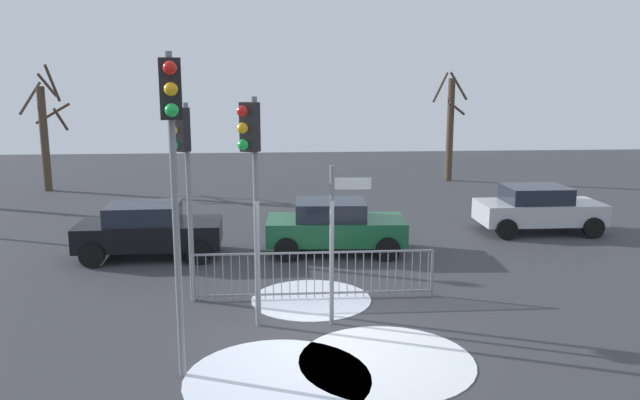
% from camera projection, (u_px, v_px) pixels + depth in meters
% --- Properties ---
extents(ground_plane, '(60.00, 60.00, 0.00)m').
position_uv_depth(ground_plane, '(322.00, 341.00, 11.59)').
color(ground_plane, '#38383D').
extents(traffic_light_rear_left, '(0.42, 0.52, 4.46)m').
position_uv_depth(traffic_light_rear_left, '(251.00, 162.00, 11.56)').
color(traffic_light_rear_left, slate).
rests_on(traffic_light_rear_left, ground).
extents(traffic_light_foreground_right, '(0.36, 0.56, 5.18)m').
position_uv_depth(traffic_light_foreground_right, '(173.00, 146.00, 9.39)').
color(traffic_light_foreground_right, slate).
rests_on(traffic_light_foreground_right, ground).
extents(traffic_light_rear_right, '(0.43, 0.50, 4.30)m').
position_uv_depth(traffic_light_rear_right, '(183.00, 158.00, 12.99)').
color(traffic_light_rear_right, slate).
rests_on(traffic_light_rear_right, ground).
extents(direction_sign_post, '(0.79, 0.10, 3.17)m').
position_uv_depth(direction_sign_post, '(335.00, 237.00, 12.06)').
color(direction_sign_post, slate).
rests_on(direction_sign_post, ground).
extents(pedestrian_guard_railing, '(5.31, 0.07, 1.07)m').
position_uv_depth(pedestrian_guard_railing, '(314.00, 275.00, 13.72)').
color(pedestrian_guard_railing, slate).
rests_on(pedestrian_guard_railing, ground).
extents(car_black_near, '(3.86, 2.04, 1.47)m').
position_uv_depth(car_black_near, '(149.00, 229.00, 16.91)').
color(car_black_near, black).
rests_on(car_black_near, ground).
extents(car_green_far, '(3.89, 2.10, 1.47)m').
position_uv_depth(car_green_far, '(335.00, 226.00, 17.34)').
color(car_green_far, '#195933').
rests_on(car_green_far, ground).
extents(car_silver_mid, '(3.80, 1.93, 1.47)m').
position_uv_depth(car_silver_mid, '(538.00, 208.00, 19.64)').
color(car_silver_mid, '#B2B5BA').
rests_on(car_silver_mid, ground).
extents(bare_tree_left, '(1.86, 1.78, 5.35)m').
position_uv_depth(bare_tree_left, '(45.00, 132.00, 26.60)').
color(bare_tree_left, '#473828').
rests_on(bare_tree_left, ground).
extents(bare_tree_right, '(1.61, 1.61, 5.08)m').
position_uv_depth(bare_tree_right, '(450.00, 126.00, 29.25)').
color(bare_tree_right, '#473828').
rests_on(bare_tree_right, ground).
extents(snow_patch_kerb, '(3.04, 3.04, 0.01)m').
position_uv_depth(snow_patch_kerb, '(387.00, 361.00, 10.75)').
color(snow_patch_kerb, white).
rests_on(snow_patch_kerb, ground).
extents(snow_patch_island, '(2.63, 2.63, 0.01)m').
position_uv_depth(snow_patch_island, '(311.00, 299.00, 13.76)').
color(snow_patch_island, white).
rests_on(snow_patch_island, ground).
extents(snow_patch_verge, '(3.06, 3.06, 0.01)m').
position_uv_depth(snow_patch_verge, '(278.00, 379.00, 10.12)').
color(snow_patch_verge, white).
rests_on(snow_patch_verge, ground).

